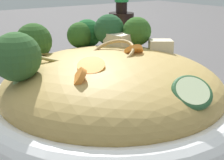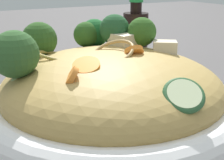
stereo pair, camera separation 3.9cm
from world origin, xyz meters
TOP-DOWN VIEW (x-y plane):
  - ground_plane at (0.00, 0.00)m, footprint 3.00×3.00m
  - serving_bowl at (0.00, 0.00)m, footprint 0.32×0.32m
  - noodle_heap at (0.00, -0.00)m, footprint 0.27×0.27m
  - broccoli_florets at (0.02, -0.06)m, footprint 0.23×0.14m
  - carrot_coins at (0.03, 0.03)m, footprint 0.12×0.06m
  - zucchini_slices at (-0.05, 0.06)m, footprint 0.14×0.20m
  - chicken_chunks at (-0.06, -0.03)m, footprint 0.08×0.08m
  - soy_sauce_bottle at (-0.17, -0.21)m, footprint 0.05×0.05m

SIDE VIEW (x-z plane):
  - ground_plane at x=0.00m, z-range 0.00..0.00m
  - serving_bowl at x=0.00m, z-range 0.00..0.06m
  - noodle_heap at x=0.00m, z-range 0.01..0.11m
  - soy_sauce_bottle at x=-0.17m, z-range -0.01..0.14m
  - zucchini_slices at x=-0.05m, z-range 0.07..0.10m
  - carrot_coins at x=0.03m, z-range 0.09..0.11m
  - chicken_chunks at x=-0.06m, z-range 0.09..0.12m
  - broccoli_florets at x=0.02m, z-range 0.08..0.14m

